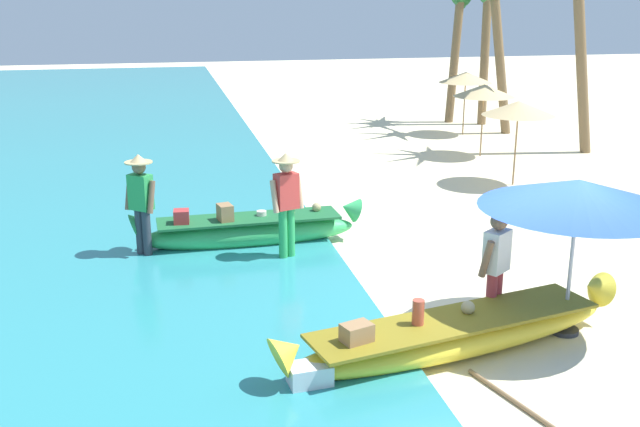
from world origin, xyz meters
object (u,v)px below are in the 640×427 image
at_px(boat_yellow_foreground, 454,334).
at_px(palm_tree_mid_cluster, 460,3).
at_px(boat_green_midground, 249,230).
at_px(cooler_box, 310,378).
at_px(person_vendor_hatted, 286,200).
at_px(patio_umbrella_large, 578,194).
at_px(person_tourist_customer, 496,264).
at_px(paddle, 539,418).
at_px(person_vendor_assistant, 141,200).

xyz_separation_m(boat_yellow_foreground, palm_tree_mid_cluster, (6.46, 15.93, 3.62)).
distance_m(boat_yellow_foreground, boat_green_midground, 4.86).
height_order(boat_green_midground, cooler_box, boat_green_midground).
height_order(person_vendor_hatted, patio_umbrella_large, patio_umbrella_large).
height_order(boat_yellow_foreground, person_tourist_customer, person_tourist_customer).
relative_size(boat_yellow_foreground, patio_umbrella_large, 1.97).
bearing_deg(boat_yellow_foreground, patio_umbrella_large, 9.00).
xyz_separation_m(boat_yellow_foreground, person_tourist_customer, (0.78, 0.61, 0.62)).
xyz_separation_m(person_vendor_hatted, cooler_box, (-0.45, -4.09, -0.89)).
bearing_deg(patio_umbrella_large, boat_green_midground, 130.31).
height_order(palm_tree_mid_cluster, cooler_box, palm_tree_mid_cluster).
xyz_separation_m(boat_green_midground, paddle, (2.24, -6.01, -0.27)).
distance_m(palm_tree_mid_cluster, paddle, 18.93).
bearing_deg(paddle, person_tourist_customer, 77.56).
distance_m(boat_green_midground, person_vendor_hatted, 1.25).
bearing_deg(boat_green_midground, person_tourist_customer, -54.76).
relative_size(boat_yellow_foreground, person_vendor_assistant, 2.69).
xyz_separation_m(person_vendor_assistant, paddle, (3.98, -5.75, -0.99)).
bearing_deg(person_vendor_hatted, palm_tree_mid_cluster, 57.42).
height_order(person_vendor_hatted, paddle, person_vendor_hatted).
height_order(person_tourist_customer, palm_tree_mid_cluster, palm_tree_mid_cluster).
distance_m(person_vendor_assistant, patio_umbrella_large, 6.66).
height_order(person_vendor_hatted, person_tourist_customer, person_vendor_hatted).
height_order(boat_yellow_foreground, palm_tree_mid_cluster, palm_tree_mid_cluster).
bearing_deg(person_vendor_hatted, person_tourist_customer, -53.57).
distance_m(boat_green_midground, palm_tree_mid_cluster, 14.66).
distance_m(person_tourist_customer, person_vendor_assistant, 5.73).
bearing_deg(patio_umbrella_large, paddle, -126.10).
bearing_deg(boat_green_midground, patio_umbrella_large, -49.69).
bearing_deg(person_vendor_hatted, patio_umbrella_large, -47.60).
height_order(person_vendor_assistant, paddle, person_vendor_assistant).
bearing_deg(boat_green_midground, boat_yellow_foreground, -66.47).
xyz_separation_m(boat_green_midground, patio_umbrella_large, (3.56, -4.19, 1.54)).
height_order(person_vendor_hatted, person_vendor_assistant, person_vendor_hatted).
relative_size(boat_green_midground, person_vendor_hatted, 2.20).
relative_size(person_vendor_assistant, palm_tree_mid_cluster, 0.36).
bearing_deg(person_vendor_assistant, patio_umbrella_large, -36.64).
bearing_deg(paddle, boat_green_midground, 110.43).
distance_m(person_vendor_hatted, patio_umbrella_large, 4.58).
distance_m(boat_green_midground, person_vendor_assistant, 1.90).
xyz_separation_m(person_tourist_customer, cooler_box, (-2.65, -1.11, -0.71)).
relative_size(person_vendor_hatted, person_vendor_assistant, 1.03).
height_order(boat_yellow_foreground, person_vendor_hatted, person_vendor_hatted).
height_order(person_tourist_customer, patio_umbrella_large, patio_umbrella_large).
bearing_deg(cooler_box, palm_tree_mid_cluster, 57.87).
relative_size(boat_yellow_foreground, person_tourist_customer, 3.04).
bearing_deg(person_tourist_customer, patio_umbrella_large, -22.65).
height_order(cooler_box, paddle, cooler_box).
distance_m(patio_umbrella_large, cooler_box, 3.95).
bearing_deg(person_tourist_customer, boat_green_midground, 125.24).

